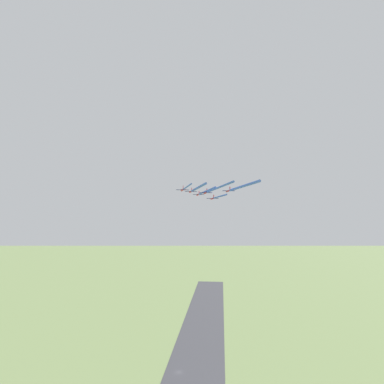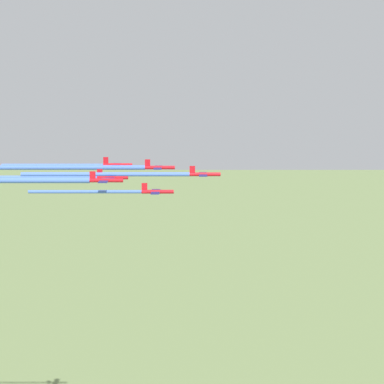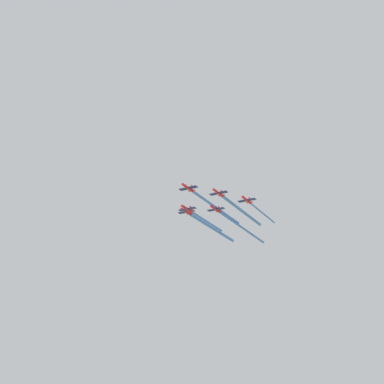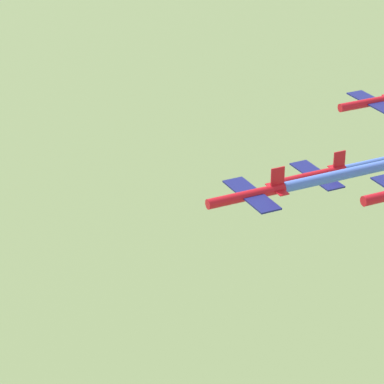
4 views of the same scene
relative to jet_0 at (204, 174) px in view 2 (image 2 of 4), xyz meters
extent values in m
cylinder|color=red|center=(0.33, 0.01, -0.04)|extent=(8.35, 1.17, 1.02)
cube|color=navy|center=(-0.22, 0.00, -0.04)|extent=(2.37, 7.82, 0.17)
cube|color=red|center=(-3.09, -0.06, 1.23)|extent=(1.48, 0.16, 2.04)
cube|color=red|center=(-3.09, -0.06, -0.04)|extent=(1.07, 2.98, 0.11)
cylinder|color=red|center=(-12.24, 7.09, 0.84)|extent=(8.35, 1.17, 1.02)
cube|color=navy|center=(-12.79, 7.08, 0.84)|extent=(2.37, 7.82, 0.17)
cube|color=red|center=(-15.66, 7.03, 2.12)|extent=(1.48, 0.16, 2.04)
cube|color=red|center=(-15.66, 7.03, 0.84)|extent=(1.07, 2.98, 0.11)
cylinder|color=red|center=(-11.97, -7.54, -3.56)|extent=(8.35, 1.17, 1.02)
cube|color=navy|center=(-12.52, -7.55, -3.56)|extent=(2.37, 7.82, 0.17)
cube|color=red|center=(-15.39, -7.60, -2.28)|extent=(1.48, 0.16, 2.04)
cube|color=red|center=(-15.39, -7.60, -3.56)|extent=(1.07, 2.98, 0.11)
cylinder|color=red|center=(-24.80, 14.18, 0.61)|extent=(8.35, 1.17, 1.02)
cube|color=navy|center=(-25.36, 14.17, 0.61)|extent=(2.37, 7.82, 0.17)
cube|color=red|center=(-28.23, 14.12, 1.89)|extent=(1.48, 0.16, 2.04)
cube|color=red|center=(-28.23, 14.12, 0.61)|extent=(1.07, 2.98, 0.11)
cylinder|color=red|center=(-24.54, -0.45, -0.89)|extent=(8.35, 1.17, 1.02)
cube|color=navy|center=(-25.09, -0.46, -0.89)|extent=(2.37, 7.82, 0.17)
cube|color=red|center=(-27.96, -0.51, 0.38)|extent=(1.48, 0.16, 2.04)
cube|color=red|center=(-27.96, -0.51, -0.89)|extent=(1.07, 2.98, 0.11)
cylinder|color=red|center=(-24.27, -15.08, 0.51)|extent=(8.35, 1.17, 1.02)
cube|color=navy|center=(-24.82, -15.09, 0.51)|extent=(2.37, 7.82, 0.17)
cube|color=red|center=(-27.70, -15.14, 1.79)|extent=(1.48, 0.16, 2.04)
cube|color=red|center=(-27.70, -15.14, 0.51)|extent=(1.07, 2.98, 0.11)
cylinder|color=#4C72D8|center=(-26.48, -0.48, -0.04)|extent=(45.31, 1.91, 1.08)
cylinder|color=#4C72D8|center=(-37.45, 6.63, 0.84)|extent=(42.12, 2.03, 1.26)
cylinder|color=#4C72D8|center=(-30.86, -7.88, -3.56)|extent=(29.47, 1.41, 0.87)
cylinder|color=#4C72D8|center=(-43.60, 13.84, 0.61)|extent=(29.27, 1.25, 0.71)
camera|label=1|loc=(-206.39, 35.93, -17.15)|focal=28.00mm
camera|label=2|loc=(0.22, -198.87, 28.13)|focal=70.00mm
camera|label=3|loc=(169.10, 97.50, -81.56)|focal=50.00mm
camera|label=4|loc=(37.92, 68.52, 38.43)|focal=85.00mm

